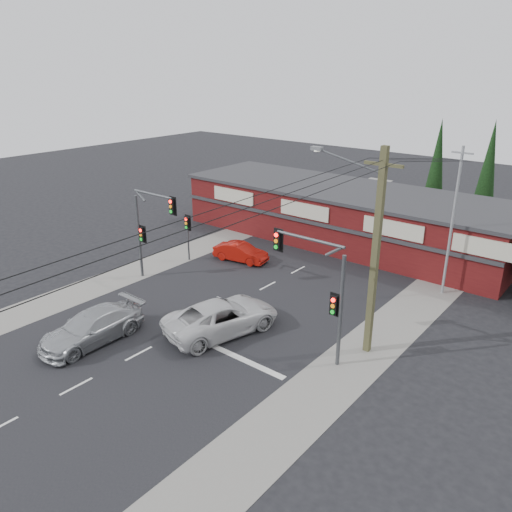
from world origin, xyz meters
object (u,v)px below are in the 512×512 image
Objects in this scene: white_suv at (222,317)px; red_sedan at (241,252)px; utility_pole at (373,247)px; silver_suv at (92,327)px; shop_building at (343,214)px.

red_sedan is (-5.87, 8.33, -0.21)m from white_suv.
utility_pole reaches higher than red_sedan.
white_suv is 0.62× the size of utility_pole.
white_suv is 1.13× the size of silver_suv.
silver_suv is 0.20× the size of shop_building.
shop_building reaches higher than white_suv.
utility_pole is at bearing -122.77° from red_sedan.
utility_pole is at bearing 35.92° from silver_suv.
shop_building is at bearing 85.66° from silver_suv.
white_suv is at bearing 48.17° from silver_suv.
shop_building is (-2.66, 17.08, 1.27)m from white_suv.
silver_suv is (-4.42, -4.90, -0.06)m from white_suv.
red_sedan is at bearing 96.48° from silver_suv.
white_suv is at bearing -155.24° from utility_pole.
silver_suv is at bearing -94.56° from shop_building.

